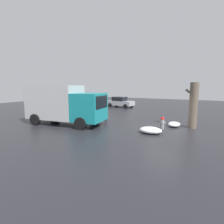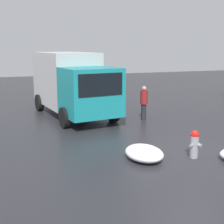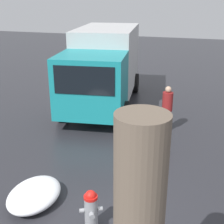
% 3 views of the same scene
% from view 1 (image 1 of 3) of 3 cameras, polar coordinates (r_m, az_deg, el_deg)
% --- Properties ---
extents(ground_plane, '(60.00, 60.00, 0.00)m').
position_cam_1_polar(ground_plane, '(13.28, 16.03, -5.32)').
color(ground_plane, '#28282D').
extents(fire_hydrant, '(0.38, 0.46, 0.89)m').
position_cam_1_polar(fire_hydrant, '(13.18, 16.13, -3.39)').
color(fire_hydrant, gray).
rests_on(fire_hydrant, ground_plane).
extents(tree_trunk, '(0.91, 0.60, 3.36)m').
position_cam_1_polar(tree_trunk, '(14.06, 25.01, 1.98)').
color(tree_trunk, '#6B5B4C').
rests_on(tree_trunk, ground_plane).
extents(delivery_truck, '(6.59, 3.28, 3.14)m').
position_cam_1_polar(delivery_truck, '(14.60, -15.36, 2.66)').
color(delivery_truck, teal).
rests_on(delivery_truck, ground_plane).
extents(pedestrian, '(0.35, 0.35, 1.62)m').
position_cam_1_polar(pedestrian, '(15.76, -2.09, 0.44)').
color(pedestrian, '#23232D').
rests_on(pedestrian, ground_plane).
extents(parked_car, '(3.98, 2.23, 1.51)m').
position_cam_1_polar(parked_car, '(25.68, 2.75, 3.30)').
color(parked_car, '#ADB2B7').
rests_on(parked_car, ground_plane).
extents(snow_pile_by_hydrant, '(0.89, 1.21, 0.37)m').
position_cam_1_polar(snow_pile_by_hydrant, '(14.25, 19.62, -3.79)').
color(snow_pile_by_hydrant, white).
rests_on(snow_pile_by_hydrant, ground_plane).
extents(snow_pile_curbside, '(1.47, 1.12, 0.41)m').
position_cam_1_polar(snow_pile_curbside, '(11.87, 12.51, -5.80)').
color(snow_pile_curbside, white).
rests_on(snow_pile_curbside, ground_plane).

